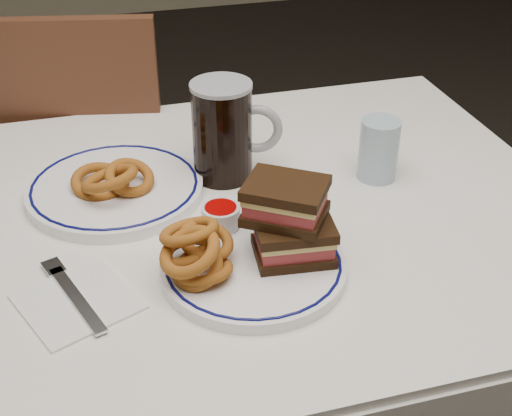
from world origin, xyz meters
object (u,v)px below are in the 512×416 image
object	(u,v)px
chair_far	(77,182)
far_plate	(115,188)
main_plate	(253,266)
beer_mug	(224,130)
reuben_sandwich	(290,220)

from	to	relation	value
chair_far	far_plate	world-z (taller)	chair_far
main_plate	beer_mug	world-z (taller)	beer_mug
chair_far	beer_mug	bearing A→B (deg)	-61.22
main_plate	chair_far	bearing A→B (deg)	107.15
chair_far	beer_mug	xyz separation A→B (m)	(0.25, -0.46, 0.32)
reuben_sandwich	beer_mug	xyz separation A→B (m)	(-0.03, 0.27, 0.01)
chair_far	main_plate	size ratio (longest dim) A/B	3.59
chair_far	far_plate	bearing A→B (deg)	-82.41
beer_mug	chair_far	bearing A→B (deg)	118.78
main_plate	far_plate	bearing A→B (deg)	121.92
main_plate	reuben_sandwich	world-z (taller)	reuben_sandwich
main_plate	reuben_sandwich	bearing A→B (deg)	7.35
chair_far	main_plate	xyz separation A→B (m)	(0.23, -0.74, 0.25)
chair_far	far_plate	xyz separation A→B (m)	(0.06, -0.47, 0.25)
chair_far	beer_mug	world-z (taller)	chair_far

